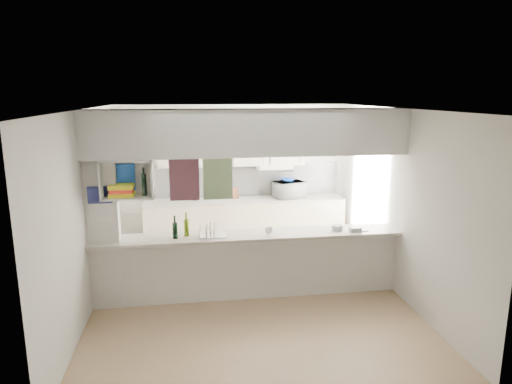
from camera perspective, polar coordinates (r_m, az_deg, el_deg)
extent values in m
plane|color=tan|center=(6.57, -0.85, -12.95)|extent=(4.80, 4.80, 0.00)
plane|color=white|center=(5.95, -0.93, 10.35)|extent=(4.80, 4.80, 0.00)
plane|color=silver|center=(8.46, -3.01, 2.05)|extent=(4.20, 0.00, 4.20)
plane|color=silver|center=(6.23, -20.44, -2.46)|extent=(0.00, 4.80, 4.80)
plane|color=silver|center=(6.73, 17.15, -1.17)|extent=(0.00, 4.80, 4.80)
cube|color=silver|center=(6.40, -0.86, -9.38)|extent=(4.20, 0.15, 0.88)
cube|color=beige|center=(6.24, -0.88, -5.45)|extent=(4.20, 0.50, 0.04)
cube|color=white|center=(5.97, -0.92, 7.47)|extent=(4.20, 0.50, 0.60)
cube|color=silver|center=(6.19, -18.63, -2.41)|extent=(0.40, 0.18, 2.60)
cube|color=#191E4C|center=(6.04, -18.95, -0.34)|extent=(0.30, 0.01, 0.22)
cube|color=white|center=(6.09, -18.80, -2.46)|extent=(0.30, 0.01, 0.24)
cube|color=black|center=(6.22, -8.96, 1.75)|extent=(0.40, 0.02, 0.62)
cube|color=#1B667A|center=(6.23, -4.82, 1.87)|extent=(0.40, 0.02, 0.62)
cube|color=white|center=(5.99, -15.64, -0.60)|extent=(0.65, 0.35, 0.02)
cube|color=white|center=(5.90, -15.90, 3.90)|extent=(0.65, 0.35, 0.02)
cube|color=white|center=(6.10, -15.58, 1.91)|extent=(0.65, 0.02, 0.50)
cube|color=white|center=(5.99, -18.74, 1.52)|extent=(0.02, 0.35, 0.50)
cube|color=white|center=(5.91, -12.77, 1.73)|extent=(0.02, 0.35, 0.50)
cube|color=yellow|center=(5.99, -16.42, -0.28)|extent=(0.30, 0.24, 0.05)
cube|color=red|center=(5.98, -16.45, 0.19)|extent=(0.28, 0.22, 0.05)
cube|color=yellow|center=(5.97, -16.48, 0.66)|extent=(0.30, 0.24, 0.05)
cube|color=#0E409D|center=(6.07, -16.09, 1.83)|extent=(0.26, 0.02, 0.34)
cylinder|color=black|center=(5.93, -13.81, 0.89)|extent=(0.06, 0.06, 0.28)
cube|color=silver|center=(8.39, -1.39, -4.00)|extent=(3.60, 0.60, 0.90)
cube|color=beige|center=(8.27, -1.41, -0.97)|extent=(3.60, 0.63, 0.03)
cube|color=silver|center=(8.49, -1.65, 1.53)|extent=(3.60, 0.03, 0.60)
cube|color=silver|center=(8.21, -2.94, 5.82)|extent=(2.62, 0.34, 0.72)
cube|color=white|center=(8.30, 2.30, 3.11)|extent=(0.60, 0.46, 0.12)
cube|color=silver|center=(8.09, 2.60, 2.61)|extent=(0.60, 0.02, 0.05)
imported|color=white|center=(8.38, 4.19, 0.31)|extent=(0.62, 0.50, 0.30)
imported|color=#0E409D|center=(8.33, 3.99, 1.50)|extent=(0.24, 0.24, 0.06)
cube|color=silver|center=(6.19, -5.37, -5.38)|extent=(0.38, 0.29, 0.01)
cylinder|color=white|center=(6.17, -6.23, -4.53)|extent=(0.02, 0.18, 0.18)
cylinder|color=white|center=(6.17, -5.73, -4.52)|extent=(0.02, 0.18, 0.18)
cylinder|color=white|center=(6.16, -5.22, -4.51)|extent=(0.02, 0.18, 0.18)
imported|color=white|center=(6.19, 1.62, -4.84)|extent=(0.13, 0.13, 0.09)
cylinder|color=black|center=(6.12, -10.09, -4.77)|extent=(0.07, 0.07, 0.21)
cylinder|color=black|center=(6.07, -10.14, -3.38)|extent=(0.03, 0.03, 0.10)
cylinder|color=olive|center=(6.19, -8.68, -4.45)|extent=(0.07, 0.07, 0.23)
cylinder|color=olive|center=(6.14, -8.73, -3.00)|extent=(0.03, 0.03, 0.10)
cylinder|color=silver|center=(6.48, 10.12, -4.42)|extent=(0.16, 0.16, 0.08)
cube|color=silver|center=(6.47, 12.29, -4.60)|extent=(0.16, 0.11, 0.07)
cube|color=black|center=(6.55, 13.22, -4.70)|extent=(0.14, 0.07, 0.01)
cylinder|color=black|center=(8.25, -7.68, -0.52)|extent=(0.10, 0.10, 0.14)
cube|color=#57321E|center=(8.31, -2.60, -0.11)|extent=(0.10, 0.08, 0.20)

